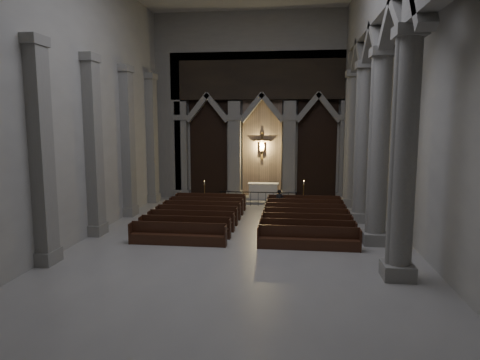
{
  "coord_description": "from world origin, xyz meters",
  "views": [
    {
      "loc": [
        1.99,
        -16.53,
        5.15
      ],
      "look_at": [
        -0.4,
        3.0,
        2.41
      ],
      "focal_mm": 32.0,
      "sensor_mm": 36.0,
      "label": 1
    }
  ],
  "objects": [
    {
      "name": "room",
      "position": [
        0.0,
        0.0,
        7.6
      ],
      "size": [
        24.0,
        24.1,
        12.0
      ],
      "color": "#A19F99",
      "rests_on": "ground"
    },
    {
      "name": "sanctuary_wall",
      "position": [
        0.0,
        11.54,
        6.62
      ],
      "size": [
        14.0,
        0.77,
        12.0
      ],
      "color": "gray",
      "rests_on": "ground"
    },
    {
      "name": "right_arcade",
      "position": [
        5.5,
        1.33,
        7.83
      ],
      "size": [
        1.0,
        24.0,
        12.0
      ],
      "color": "gray",
      "rests_on": "ground"
    },
    {
      "name": "left_pilasters",
      "position": [
        -6.75,
        3.5,
        3.91
      ],
      "size": [
        0.6,
        13.0,
        8.03
      ],
      "color": "gray",
      "rests_on": "ground"
    },
    {
      "name": "sanctuary_step",
      "position": [
        0.0,
        10.6,
        0.07
      ],
      "size": [
        8.5,
        2.6,
        0.15
      ],
      "primitive_type": "cube",
      "color": "gray",
      "rests_on": "ground"
    },
    {
      "name": "altar",
      "position": [
        0.17,
        10.75,
        0.65
      ],
      "size": [
        1.96,
        0.78,
        1.0
      ],
      "color": "silver",
      "rests_on": "sanctuary_step"
    },
    {
      "name": "altar_rail",
      "position": [
        -0.0,
        8.82,
        0.6
      ],
      "size": [
        4.63,
        0.09,
        0.91
      ],
      "color": "black",
      "rests_on": "ground"
    },
    {
      "name": "candle_stand_left",
      "position": [
        -3.48,
        9.69,
        0.38
      ],
      "size": [
        0.23,
        0.23,
        1.39
      ],
      "color": "#B78C38",
      "rests_on": "ground"
    },
    {
      "name": "candle_stand_right",
      "position": [
        2.72,
        9.3,
        0.43
      ],
      "size": [
        0.26,
        0.26,
        1.57
      ],
      "color": "#B78C38",
      "rests_on": "ground"
    },
    {
      "name": "pews",
      "position": [
        -0.0,
        4.01,
        0.3
      ],
      "size": [
        9.52,
        7.69,
        0.92
      ],
      "color": "black",
      "rests_on": "ground"
    },
    {
      "name": "worshipper",
      "position": [
        1.31,
        7.37,
        0.64
      ],
      "size": [
        0.5,
        0.36,
        1.29
      ],
      "primitive_type": "imported",
      "rotation": [
        0.0,
        0.0,
        -0.11
      ],
      "color": "black",
      "rests_on": "ground"
    }
  ]
}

